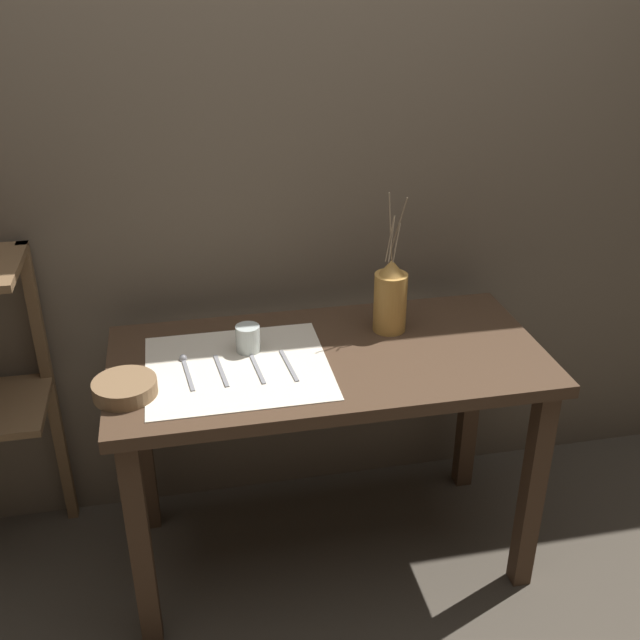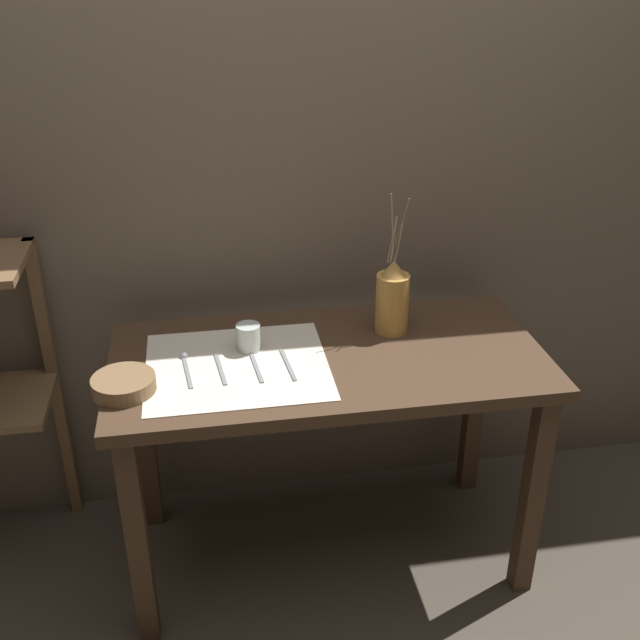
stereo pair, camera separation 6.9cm
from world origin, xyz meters
TOP-DOWN VIEW (x-y plane):
  - ground_plane at (0.00, 0.00)m, footprint 12.00×12.00m
  - stone_wall_back at (0.00, 0.43)m, footprint 7.00×0.06m
  - wooden_table at (0.00, 0.00)m, footprint 1.32×0.64m
  - linen_cloth at (-0.28, -0.02)m, footprint 0.53×0.47m
  - pitcher_with_flowers at (0.23, 0.12)m, footprint 0.11×0.11m
  - wooden_bowl at (-0.60, -0.11)m, footprint 0.18×0.18m
  - glass_tumbler_near at (-0.23, 0.07)m, footprint 0.07×0.07m
  - spoon_inner at (-0.43, 0.01)m, footprint 0.04×0.20m
  - fork_outer at (-0.33, -0.04)m, footprint 0.03×0.19m
  - knife_center at (-0.22, -0.04)m, footprint 0.03×0.19m
  - fork_inner at (-0.13, -0.05)m, footprint 0.03×0.19m

SIDE VIEW (x-z plane):
  - ground_plane at x=0.00m, z-range 0.00..0.00m
  - wooden_table at x=0.00m, z-range 0.28..1.07m
  - linen_cloth at x=-0.28m, z-range 0.79..0.79m
  - fork_outer at x=-0.33m, z-range 0.79..0.79m
  - knife_center at x=-0.22m, z-range 0.79..0.79m
  - fork_inner at x=-0.13m, z-range 0.79..0.79m
  - spoon_inner at x=-0.43m, z-range 0.78..0.81m
  - wooden_bowl at x=-0.60m, z-range 0.79..0.83m
  - glass_tumbler_near at x=-0.23m, z-range 0.79..0.87m
  - pitcher_with_flowers at x=0.23m, z-range 0.67..1.13m
  - stone_wall_back at x=0.00m, z-range 0.00..2.40m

